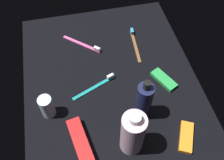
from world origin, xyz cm
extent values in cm
cube|color=black|center=(0.00, 0.00, -0.60)|extent=(84.00, 64.00, 1.20)
cylinder|color=#191E3F|center=(13.63, 7.34, 7.83)|extent=(5.21, 5.21, 15.66)
cylinder|color=black|center=(13.63, 7.34, 17.06)|extent=(2.20, 2.20, 2.80)
cylinder|color=silver|center=(23.71, 0.91, 8.64)|extent=(7.08, 7.08, 17.29)
cylinder|color=silver|center=(23.71, 0.91, 18.39)|extent=(3.20, 3.20, 2.20)
cylinder|color=silver|center=(6.88, -23.44, 4.48)|extent=(4.54, 4.54, 8.96)
cube|color=#E55999|center=(-22.43, -8.01, 0.45)|extent=(12.78, 14.32, 0.90)
cube|color=white|center=(-17.48, -2.38, 1.50)|extent=(2.54, 2.68, 1.20)
cube|color=teal|center=(-0.01, -6.68, 0.45)|extent=(7.96, 17.10, 0.90)
cube|color=white|center=(-2.86, 0.26, 1.50)|extent=(2.01, 2.82, 1.20)
cube|color=brown|center=(-16.70, 13.55, 0.45)|extent=(18.04, 2.42, 0.90)
cube|color=#338CCC|center=(-24.18, 14.05, 1.50)|extent=(2.67, 1.27, 1.20)
cube|color=red|center=(20.97, -14.39, 1.60)|extent=(18.11, 7.53, 3.20)
cube|color=green|center=(2.43, 19.22, 0.75)|extent=(11.09, 8.23, 1.50)
cube|color=orange|center=(25.37, 18.79, 0.75)|extent=(11.10, 8.18, 1.50)
camera|label=1|loc=(50.51, -11.09, 76.99)|focal=40.16mm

